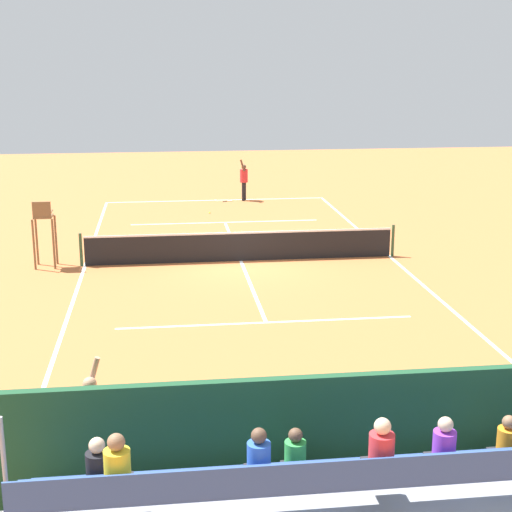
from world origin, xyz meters
TOP-DOWN VIEW (x-y plane):
  - ground_plane at (0.00, 0.00)m, footprint 60.00×60.00m
  - court_line_markings at (0.00, -0.04)m, footprint 10.10×22.20m
  - tennis_net at (0.00, 0.00)m, footprint 10.30×0.10m
  - backdrop_wall at (0.00, 14.00)m, footprint 18.00×0.16m
  - bleacher_stand at (0.05, 15.36)m, footprint 9.06×2.40m
  - umpire_chair at (6.20, -0.01)m, footprint 0.67×0.67m
  - courtside_bench at (-3.07, 13.27)m, footprint 1.80×0.40m
  - equipment_bag at (-0.96, 13.40)m, footprint 0.90×0.36m
  - tennis_player at (-1.29, -10.80)m, footprint 0.47×0.55m
  - tennis_racket at (-0.60, -10.72)m, footprint 0.56×0.46m
  - tennis_ball_near at (0.49, -7.94)m, footprint 0.07×0.07m
  - line_judge at (3.71, 12.86)m, footprint 0.42×0.55m

SIDE VIEW (x-z plane):
  - ground_plane at x=0.00m, z-range 0.00..0.00m
  - court_line_markings at x=0.00m, z-range 0.00..0.01m
  - tennis_racket at x=-0.60m, z-range 0.00..0.03m
  - tennis_ball_near at x=0.49m, z-range 0.00..0.07m
  - equipment_bag at x=-0.96m, z-range 0.00..0.36m
  - tennis_net at x=0.00m, z-range -0.03..1.04m
  - courtside_bench at x=-3.07m, z-range 0.09..1.02m
  - bleacher_stand at x=0.05m, z-range -0.29..2.19m
  - backdrop_wall at x=0.00m, z-range 0.00..2.00m
  - tennis_player at x=-1.29m, z-range 0.05..1.98m
  - line_judge at x=3.71m, z-range 0.05..1.98m
  - umpire_chair at x=6.20m, z-range 0.24..2.38m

